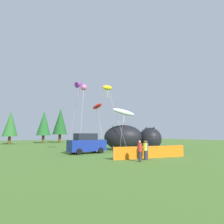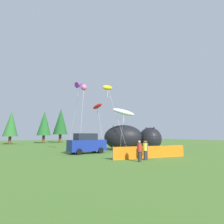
{
  "view_description": "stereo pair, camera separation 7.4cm",
  "coord_description": "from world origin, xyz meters",
  "px_view_note": "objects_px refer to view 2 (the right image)",
  "views": [
    {
      "loc": [
        -11.59,
        -15.2,
        2.09
      ],
      "look_at": [
        -0.28,
        3.58,
        4.95
      ],
      "focal_mm": 28.0,
      "sensor_mm": 36.0,
      "label": 1
    },
    {
      "loc": [
        -11.52,
        -15.24,
        2.09
      ],
      "look_at": [
        -0.28,
        3.58,
        4.95
      ],
      "focal_mm": 28.0,
      "sensor_mm": 36.0,
      "label": 2
    }
  ],
  "objects_px": {
    "spectator_in_white_shirt": "(146,149)",
    "kite_white_ghost": "(124,112)",
    "spectator_in_red_shirt": "(139,150)",
    "parked_car": "(87,144)",
    "folding_chair": "(166,149)",
    "kite_purple_delta": "(80,85)",
    "spectator_in_blue_shirt": "(145,149)",
    "kite_yellow_hero": "(108,88)",
    "kite_red_lizard": "(97,106)",
    "inflatable_cat": "(131,138)",
    "kite_pink_octopus": "(84,88)"
  },
  "relations": [
    {
      "from": "spectator_in_white_shirt",
      "to": "kite_white_ghost",
      "type": "xyz_separation_m",
      "value": [
        2.05,
        6.28,
        4.03
      ]
    },
    {
      "from": "spectator_in_red_shirt",
      "to": "parked_car",
      "type": "bearing_deg",
      "value": 98.55
    },
    {
      "from": "folding_chair",
      "to": "spectator_in_red_shirt",
      "type": "distance_m",
      "value": 7.07
    },
    {
      "from": "kite_white_ghost",
      "to": "kite_purple_delta",
      "type": "xyz_separation_m",
      "value": [
        -4.47,
        3.62,
        3.79
      ]
    },
    {
      "from": "spectator_in_white_shirt",
      "to": "kite_purple_delta",
      "type": "xyz_separation_m",
      "value": [
        -2.43,
        9.9,
        7.82
      ]
    },
    {
      "from": "parked_car",
      "to": "kite_white_ghost",
      "type": "xyz_separation_m",
      "value": [
        4.52,
        -0.86,
        3.8
      ]
    },
    {
      "from": "parked_car",
      "to": "spectator_in_white_shirt",
      "type": "xyz_separation_m",
      "value": [
        2.47,
        -7.14,
        -0.23
      ]
    },
    {
      "from": "parked_car",
      "to": "kite_purple_delta",
      "type": "xyz_separation_m",
      "value": [
        0.04,
        2.76,
        7.59
      ]
    },
    {
      "from": "parked_car",
      "to": "spectator_in_red_shirt",
      "type": "distance_m",
      "value": 7.91
    },
    {
      "from": "spectator_in_white_shirt",
      "to": "kite_purple_delta",
      "type": "bearing_deg",
      "value": 103.78
    },
    {
      "from": "folding_chair",
      "to": "kite_white_ghost",
      "type": "xyz_separation_m",
      "value": [
        -3.0,
        3.84,
        4.35
      ]
    },
    {
      "from": "spectator_in_blue_shirt",
      "to": "kite_yellow_hero",
      "type": "height_order",
      "value": "kite_yellow_hero"
    },
    {
      "from": "folding_chair",
      "to": "spectator_in_blue_shirt",
      "type": "height_order",
      "value": "spectator_in_blue_shirt"
    },
    {
      "from": "spectator_in_white_shirt",
      "to": "kite_red_lizard",
      "type": "relative_size",
      "value": 0.22
    },
    {
      "from": "inflatable_cat",
      "to": "spectator_in_blue_shirt",
      "type": "xyz_separation_m",
      "value": [
        -4.75,
        -8.16,
        -0.72
      ]
    },
    {
      "from": "spectator_in_white_shirt",
      "to": "kite_pink_octopus",
      "type": "height_order",
      "value": "kite_pink_octopus"
    },
    {
      "from": "kite_purple_delta",
      "to": "spectator_in_blue_shirt",
      "type": "bearing_deg",
      "value": -77.86
    },
    {
      "from": "kite_white_ghost",
      "to": "inflatable_cat",
      "type": "bearing_deg",
      "value": 35.5
    },
    {
      "from": "spectator_in_white_shirt",
      "to": "kite_red_lizard",
      "type": "xyz_separation_m",
      "value": [
        1.98,
        13.6,
        5.78
      ]
    },
    {
      "from": "kite_pink_octopus",
      "to": "kite_white_ghost",
      "type": "bearing_deg",
      "value": -25.47
    },
    {
      "from": "kite_white_ghost",
      "to": "kite_red_lizard",
      "type": "xyz_separation_m",
      "value": [
        -0.07,
        7.32,
        1.75
      ]
    },
    {
      "from": "inflatable_cat",
      "to": "spectator_in_blue_shirt",
      "type": "relative_size",
      "value": 4.95
    },
    {
      "from": "folding_chair",
      "to": "kite_yellow_hero",
      "type": "bearing_deg",
      "value": 96.83
    },
    {
      "from": "folding_chair",
      "to": "parked_car",
      "type": "bearing_deg",
      "value": 114.87
    },
    {
      "from": "kite_yellow_hero",
      "to": "kite_pink_octopus",
      "type": "height_order",
      "value": "kite_yellow_hero"
    },
    {
      "from": "spectator_in_white_shirt",
      "to": "kite_yellow_hero",
      "type": "bearing_deg",
      "value": 85.74
    },
    {
      "from": "kite_white_ghost",
      "to": "kite_pink_octopus",
      "type": "bearing_deg",
      "value": 154.53
    },
    {
      "from": "spectator_in_white_shirt",
      "to": "kite_red_lizard",
      "type": "bearing_deg",
      "value": 81.73
    },
    {
      "from": "kite_yellow_hero",
      "to": "kite_pink_octopus",
      "type": "xyz_separation_m",
      "value": [
        -3.04,
        0.66,
        -0.25
      ]
    },
    {
      "from": "kite_yellow_hero",
      "to": "kite_white_ghost",
      "type": "distance_m",
      "value": 3.87
    },
    {
      "from": "spectator_in_red_shirt",
      "to": "kite_red_lizard",
      "type": "distance_m",
      "value": 15.73
    },
    {
      "from": "spectator_in_white_shirt",
      "to": "kite_pink_octopus",
      "type": "distance_m",
      "value": 11.26
    },
    {
      "from": "folding_chair",
      "to": "kite_pink_octopus",
      "type": "xyz_separation_m",
      "value": [
        -7.51,
        5.98,
        7.36
      ]
    },
    {
      "from": "inflatable_cat",
      "to": "kite_pink_octopus",
      "type": "height_order",
      "value": "kite_pink_octopus"
    },
    {
      "from": "inflatable_cat",
      "to": "spectator_in_red_shirt",
      "type": "relative_size",
      "value": 4.81
    },
    {
      "from": "kite_red_lizard",
      "to": "parked_car",
      "type": "bearing_deg",
      "value": -124.56
    },
    {
      "from": "parked_car",
      "to": "folding_chair",
      "type": "relative_size",
      "value": 4.69
    },
    {
      "from": "kite_white_ghost",
      "to": "kite_purple_delta",
      "type": "distance_m",
      "value": 6.89
    },
    {
      "from": "kite_pink_octopus",
      "to": "spectator_in_red_shirt",
      "type": "bearing_deg",
      "value": -82.69
    },
    {
      "from": "spectator_in_blue_shirt",
      "to": "spectator_in_red_shirt",
      "type": "distance_m",
      "value": 1.16
    },
    {
      "from": "kite_white_ghost",
      "to": "kite_yellow_hero",
      "type": "bearing_deg",
      "value": 134.52
    },
    {
      "from": "parked_car",
      "to": "kite_red_lizard",
      "type": "height_order",
      "value": "kite_red_lizard"
    },
    {
      "from": "spectator_in_white_shirt",
      "to": "parked_car",
      "type": "bearing_deg",
      "value": 109.09
    },
    {
      "from": "kite_white_ghost",
      "to": "kite_pink_octopus",
      "type": "relative_size",
      "value": 0.66
    },
    {
      "from": "spectator_in_blue_shirt",
      "to": "inflatable_cat",
      "type": "bearing_deg",
      "value": 59.76
    },
    {
      "from": "kite_white_ghost",
      "to": "kite_purple_delta",
      "type": "bearing_deg",
      "value": 141.02
    },
    {
      "from": "spectator_in_red_shirt",
      "to": "kite_white_ghost",
      "type": "height_order",
      "value": "kite_white_ghost"
    },
    {
      "from": "parked_car",
      "to": "spectator_in_white_shirt",
      "type": "relative_size",
      "value": 2.76
    },
    {
      "from": "kite_red_lizard",
      "to": "kite_purple_delta",
      "type": "xyz_separation_m",
      "value": [
        -4.4,
        -3.7,
        2.04
      ]
    },
    {
      "from": "spectator_in_blue_shirt",
      "to": "kite_pink_octopus",
      "type": "bearing_deg",
      "value": 104.37
    }
  ]
}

